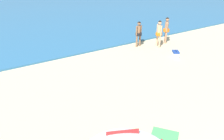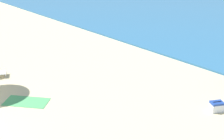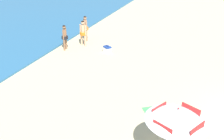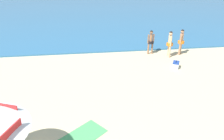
% 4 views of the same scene
% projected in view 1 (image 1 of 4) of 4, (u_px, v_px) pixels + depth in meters
% --- Properties ---
extents(person_standing_near_shore, '(0.43, 0.44, 1.76)m').
position_uv_depth(person_standing_near_shore, '(166.00, 28.00, 16.18)').
color(person_standing_near_shore, tan).
rests_on(person_standing_near_shore, ground).
extents(person_standing_beside, '(0.49, 0.41, 1.67)m').
position_uv_depth(person_standing_beside, '(139.00, 32.00, 15.55)').
color(person_standing_beside, '#8C6042').
rests_on(person_standing_beside, ground).
extents(person_wading_in, '(0.43, 0.52, 1.76)m').
position_uv_depth(person_wading_in, '(159.00, 32.00, 15.45)').
color(person_wading_in, '#D8A87F').
rests_on(person_wading_in, ground).
extents(cooler_box, '(0.55, 0.60, 0.43)m').
position_uv_depth(cooler_box, '(175.00, 54.00, 14.17)').
color(cooler_box, white).
rests_on(cooler_box, ground).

